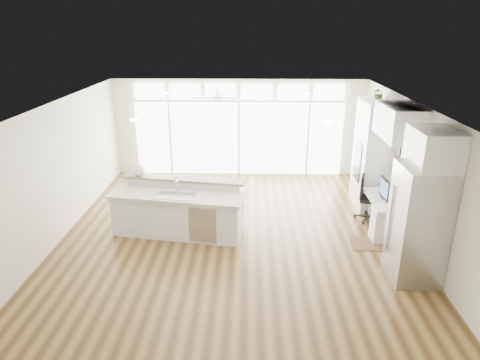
{
  "coord_description": "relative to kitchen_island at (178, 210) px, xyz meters",
  "views": [
    {
      "loc": [
        0.31,
        -7.81,
        4.12
      ],
      "look_at": [
        0.11,
        0.6,
        1.03
      ],
      "focal_mm": 32.0,
      "sensor_mm": 36.0,
      "label": 1
    }
  ],
  "objects": [
    {
      "name": "office_chair",
      "position": [
        4.12,
        0.78,
        -0.04
      ],
      "size": [
        0.65,
        0.63,
        1.01
      ],
      "primitive_type": "cube",
      "rotation": [
        0.0,
        0.0,
        -0.33
      ],
      "color": "black",
      "rests_on": "floor"
    },
    {
      "name": "wall_back",
      "position": [
        1.15,
        3.89,
        0.81
      ],
      "size": [
        7.0,
        0.04,
        2.7
      ],
      "primitive_type": "cube",
      "color": "beige",
      "rests_on": "floor"
    },
    {
      "name": "rug",
      "position": [
        3.88,
        -0.34,
        -0.54
      ],
      "size": [
        0.81,
        0.6,
        0.01
      ],
      "primitive_type": "cube",
      "rotation": [
        0.0,
        0.0,
        -0.04
      ],
      "color": "#311D0F",
      "rests_on": "floor"
    },
    {
      "name": "keyboard",
      "position": [
        4.03,
        0.19,
        0.22
      ],
      "size": [
        0.16,
        0.35,
        0.02
      ],
      "primitive_type": "cube",
      "rotation": [
        0.0,
        0.0,
        -0.09
      ],
      "color": "silver",
      "rests_on": "desk_nook"
    },
    {
      "name": "kitchen_island",
      "position": [
        0.0,
        0.0,
        0.0
      ],
      "size": [
        2.87,
        1.46,
        1.09
      ],
      "primitive_type": "cube",
      "rotation": [
        0.0,
        0.0,
        -0.16
      ],
      "color": "silver",
      "rests_on": "floor"
    },
    {
      "name": "ceiling",
      "position": [
        1.15,
        -0.11,
        2.16
      ],
      "size": [
        7.0,
        8.0,
        0.02
      ],
      "primitive_type": "cube",
      "color": "silver",
      "rests_on": "wall_back"
    },
    {
      "name": "oven_cabinet",
      "position": [
        4.32,
        1.69,
        0.71
      ],
      "size": [
        0.64,
        1.2,
        2.5
      ],
      "primitive_type": "cube",
      "color": "silver",
      "rests_on": "floor"
    },
    {
      "name": "wall_right",
      "position": [
        4.65,
        -0.11,
        0.81
      ],
      "size": [
        0.04,
        8.0,
        2.7
      ],
      "primitive_type": "cube",
      "color": "beige",
      "rests_on": "floor"
    },
    {
      "name": "ceiling_fan",
      "position": [
        0.65,
        2.69,
        1.94
      ],
      "size": [
        1.16,
        1.16,
        0.32
      ],
      "primitive_type": "cube",
      "color": "white",
      "rests_on": "ceiling"
    },
    {
      "name": "wall_front",
      "position": [
        1.15,
        -4.11,
        0.81
      ],
      "size": [
        7.0,
        0.04,
        2.7
      ],
      "primitive_type": "cube",
      "color": "beige",
      "rests_on": "floor"
    },
    {
      "name": "potted_plant",
      "position": [
        4.32,
        1.69,
        2.08
      ],
      "size": [
        0.3,
        0.33,
        0.25
      ],
      "primitive_type": "imported",
      "rotation": [
        0.0,
        0.0,
        -0.02
      ],
      "color": "#3A6129",
      "rests_on": "oven_cabinet"
    },
    {
      "name": "desk_nook",
      "position": [
        4.28,
        0.19,
        -0.16
      ],
      "size": [
        0.72,
        1.3,
        0.76
      ],
      "primitive_type": "cube",
      "color": "silver",
      "rests_on": "floor"
    },
    {
      "name": "fridge_cabinet",
      "position": [
        4.32,
        -1.46,
        1.76
      ],
      "size": [
        0.64,
        0.9,
        0.6
      ],
      "primitive_type": "cube",
      "color": "silver",
      "rests_on": "wall_right"
    },
    {
      "name": "desk_window",
      "position": [
        4.61,
        0.19,
        1.01
      ],
      "size": [
        0.04,
        0.85,
        0.85
      ],
      "primitive_type": "cube",
      "color": "white",
      "rests_on": "wall_right"
    },
    {
      "name": "monitor",
      "position": [
        4.2,
        0.19,
        0.44
      ],
      "size": [
        0.11,
        0.54,
        0.45
      ],
      "primitive_type": "cube",
      "rotation": [
        0.0,
        0.0,
        0.04
      ],
      "color": "black",
      "rests_on": "desk_nook"
    },
    {
      "name": "wall_left",
      "position": [
        -2.35,
        -0.11,
        0.81
      ],
      "size": [
        0.04,
        8.0,
        2.7
      ],
      "primitive_type": "cube",
      "color": "beige",
      "rests_on": "floor"
    },
    {
      "name": "framed_photos",
      "position": [
        4.61,
        0.81,
        0.86
      ],
      "size": [
        0.06,
        0.22,
        0.8
      ],
      "primitive_type": "cube",
      "color": "black",
      "rests_on": "wall_right"
    },
    {
      "name": "transom_row",
      "position": [
        1.15,
        3.83,
        1.84
      ],
      "size": [
        5.9,
        0.06,
        0.4
      ],
      "primitive_type": "cube",
      "color": "white",
      "rests_on": "wall_back"
    },
    {
      "name": "recessed_lights",
      "position": [
        1.15,
        0.09,
        2.14
      ],
      "size": [
        3.4,
        3.0,
        0.02
      ],
      "primitive_type": "cube",
      "color": "#EFE4CB",
      "rests_on": "ceiling"
    },
    {
      "name": "upper_cabinets",
      "position": [
        4.32,
        0.19,
        1.81
      ],
      "size": [
        0.64,
        1.3,
        0.64
      ],
      "primitive_type": "cube",
      "color": "silver",
      "rests_on": "wall_right"
    },
    {
      "name": "glass_wall",
      "position": [
        1.15,
        3.83,
        0.51
      ],
      "size": [
        5.8,
        0.06,
        2.08
      ],
      "primitive_type": "cube",
      "color": "white",
      "rests_on": "wall_back"
    },
    {
      "name": "floor",
      "position": [
        1.15,
        -0.11,
        -0.55
      ],
      "size": [
        7.0,
        8.0,
        0.02
      ],
      "primitive_type": "cube",
      "color": "#422C14",
      "rests_on": "ground"
    },
    {
      "name": "refrigerator",
      "position": [
        4.26,
        -1.46,
        0.46
      ],
      "size": [
        0.76,
        0.9,
        2.0
      ],
      "primitive_type": "cube",
      "color": "#A7A6AB",
      "rests_on": "floor"
    },
    {
      "name": "fishbowl",
      "position": [
        -0.87,
        0.55,
        0.67
      ],
      "size": [
        0.28,
        0.28,
        0.25
      ],
      "primitive_type": "sphere",
      "rotation": [
        0.0,
        0.0,
        -0.12
      ],
      "color": "white",
      "rests_on": "kitchen_island"
    }
  ]
}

